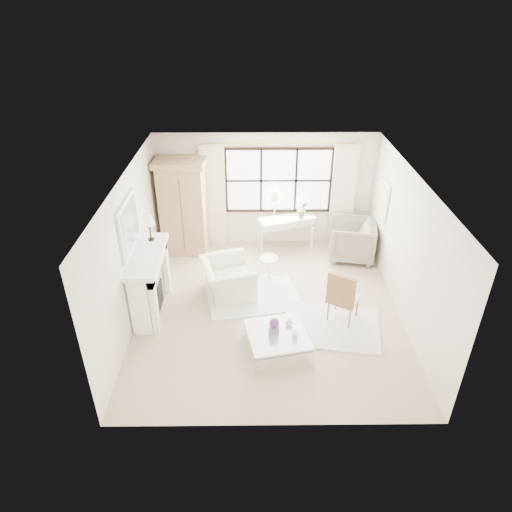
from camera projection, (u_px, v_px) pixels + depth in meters
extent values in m
plane|color=#BFA98E|center=(268.00, 309.00, 8.92)|extent=(5.50, 5.50, 0.00)
plane|color=silver|center=(271.00, 178.00, 7.54)|extent=(5.50, 5.50, 0.00)
plane|color=white|center=(265.00, 190.00, 10.60)|extent=(5.00, 0.00, 5.00)
plane|color=white|center=(277.00, 355.00, 5.87)|extent=(5.00, 0.00, 5.00)
plane|color=silver|center=(131.00, 250.00, 8.21)|extent=(0.00, 5.50, 5.50)
plane|color=beige|center=(407.00, 248.00, 8.25)|extent=(0.00, 5.50, 5.50)
cube|color=silver|center=(278.00, 181.00, 10.46)|extent=(2.40, 0.02, 1.50)
cylinder|color=#BF9142|center=(280.00, 144.00, 9.96)|extent=(3.30, 0.04, 0.04)
cube|color=silver|center=(214.00, 197.00, 10.56)|extent=(0.55, 0.10, 2.47)
cube|color=white|center=(343.00, 196.00, 10.59)|extent=(0.55, 0.10, 2.47)
cube|color=white|center=(148.00, 284.00, 8.60)|extent=(0.34, 1.50, 1.18)
cube|color=#B6B6BE|center=(157.00, 287.00, 8.63)|extent=(0.03, 1.22, 0.97)
cube|color=black|center=(159.00, 296.00, 8.74)|extent=(0.06, 0.52, 0.50)
cube|color=white|center=(146.00, 256.00, 8.28)|extent=(0.58, 1.66, 0.08)
cube|color=white|center=(129.00, 225.00, 7.96)|extent=(0.05, 1.15, 0.95)
cube|color=silver|center=(130.00, 225.00, 7.96)|extent=(0.02, 1.00, 0.80)
cube|color=white|center=(384.00, 200.00, 9.61)|extent=(0.04, 0.62, 0.82)
cube|color=beige|center=(383.00, 200.00, 9.61)|extent=(0.01, 0.52, 0.72)
cylinder|color=black|center=(151.00, 239.00, 8.70)|extent=(0.12, 0.12, 0.03)
cylinder|color=black|center=(150.00, 232.00, 8.62)|extent=(0.03, 0.03, 0.30)
cone|color=beige|center=(149.00, 220.00, 8.50)|extent=(0.22, 0.22, 0.18)
cube|color=tan|center=(184.00, 210.00, 10.37)|extent=(1.04, 0.67, 2.10)
cube|color=tan|center=(179.00, 163.00, 9.80)|extent=(1.16, 0.77, 0.14)
cube|color=white|center=(287.00, 223.00, 10.66)|extent=(1.31, 0.81, 0.14)
cube|color=white|center=(287.00, 219.00, 10.61)|extent=(1.38, 0.87, 0.06)
cylinder|color=gold|center=(274.00, 218.00, 10.58)|extent=(0.14, 0.14, 0.03)
cylinder|color=gold|center=(274.00, 208.00, 10.45)|extent=(0.02, 0.02, 0.46)
cone|color=#FBF0CD|center=(275.00, 195.00, 10.29)|extent=(0.28, 0.28, 0.22)
imported|color=#526B47|center=(303.00, 210.00, 10.49)|extent=(0.25, 0.21, 0.42)
cylinder|color=white|center=(268.00, 277.00, 9.86)|extent=(0.26, 0.26, 0.03)
cylinder|color=white|center=(269.00, 268.00, 9.74)|extent=(0.06, 0.06, 0.44)
cylinder|color=silver|center=(269.00, 259.00, 9.62)|extent=(0.40, 0.40, 0.03)
cube|color=white|center=(253.00, 297.00, 9.24)|extent=(2.01, 1.59, 0.03)
cube|color=silver|center=(331.00, 326.00, 8.43)|extent=(1.94, 1.60, 0.03)
imported|color=silver|center=(228.00, 279.00, 9.18)|extent=(1.23, 1.32, 0.72)
imported|color=gray|center=(352.00, 240.00, 10.40)|extent=(1.16, 1.14, 0.91)
cube|color=silver|center=(344.00, 299.00, 8.41)|extent=(0.65, 0.64, 0.07)
cube|color=#996840|center=(341.00, 291.00, 8.07)|extent=(0.44, 0.29, 0.60)
cube|color=white|center=(277.00, 343.00, 7.81)|extent=(1.18, 1.18, 0.32)
cube|color=#B3B7BE|center=(278.00, 334.00, 7.71)|extent=(1.18, 1.18, 0.04)
cube|color=slate|center=(274.00, 329.00, 7.70)|extent=(0.19, 0.19, 0.13)
sphere|color=#592C6E|center=(274.00, 323.00, 7.63)|extent=(0.16, 0.16, 0.16)
cylinder|color=#EEE6D0|center=(295.00, 334.00, 7.59)|extent=(0.10, 0.10, 0.12)
imported|color=silver|center=(289.00, 322.00, 7.86)|extent=(0.17, 0.17, 0.14)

